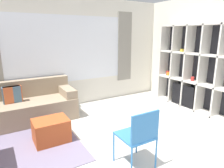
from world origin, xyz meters
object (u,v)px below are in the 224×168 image
(couch_main, at_px, (25,107))
(folding_chair, at_px, (139,134))
(shelving_unit, at_px, (195,69))
(ottoman, at_px, (51,131))

(couch_main, distance_m, folding_chair, 2.70)
(folding_chair, bearing_deg, shelving_unit, -156.18)
(couch_main, bearing_deg, folding_chair, -65.98)
(ottoman, distance_m, folding_chair, 1.61)
(shelving_unit, height_order, folding_chair, shelving_unit)
(couch_main, relative_size, folding_chair, 2.34)
(ottoman, bearing_deg, folding_chair, -57.37)
(couch_main, bearing_deg, shelving_unit, -19.30)
(couch_main, relative_size, ottoman, 3.50)
(ottoman, xyz_separation_m, folding_chair, (0.85, -1.33, 0.32))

